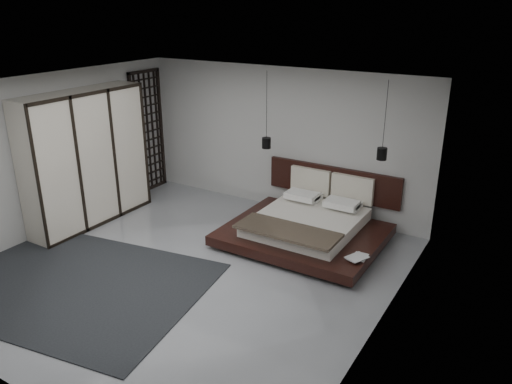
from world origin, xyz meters
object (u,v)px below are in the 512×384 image
Objects in this scene: bed at (308,225)px; wardrobe at (86,159)px; rug at (72,283)px; pendant_left at (266,143)px; pendant_right at (382,153)px; lattice_screen at (148,132)px.

wardrobe is at bearing -160.18° from bed.
bed is 0.67× the size of rug.
pendant_right is (2.14, -0.00, 0.12)m from pendant_left.
lattice_screen is at bearing 172.56° from bed.
pendant_left is at bearing 180.00° from pendant_right.
lattice_screen is at bearing 115.37° from rug.
pendant_left is (-1.07, 0.39, 1.24)m from bed.
bed is 1.87× the size of pendant_left.
wardrobe is at bearing -160.10° from pendant_right.
wardrobe is (-3.84, -1.38, 0.96)m from bed.
pendant_left is at bearing 32.69° from wardrobe.
bed is 1.68m from pendant_left.
bed is at bearing 19.82° from wardrobe.
pendant_right is (1.07, 0.39, 1.36)m from bed.
lattice_screen is at bearing 177.33° from pendant_left.
wardrobe reaches higher than bed.
pendant_left is at bearing 70.27° from rug.
wardrobe is (-2.77, -1.78, -0.28)m from pendant_left.
pendant_right is (5.16, -0.14, 0.33)m from lattice_screen.
pendant_left is 2.15m from pendant_right.
bed is 4.19m from wardrobe.
pendant_left is 0.55× the size of wardrobe.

